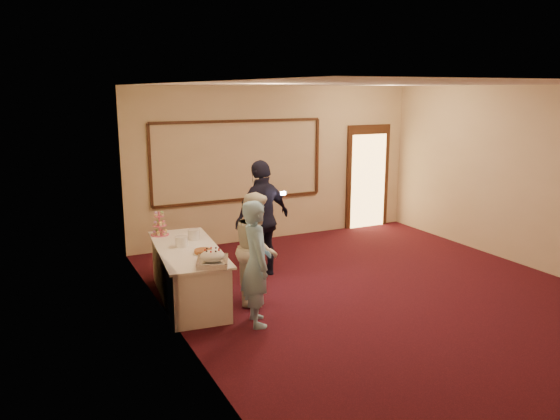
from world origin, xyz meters
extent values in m
plane|color=black|center=(0.00, 0.00, 0.00)|extent=(7.00, 7.00, 0.00)
cube|color=beige|center=(0.00, 3.50, 1.50)|extent=(6.00, 0.04, 3.00)
cube|color=beige|center=(-3.00, 0.00, 1.50)|extent=(0.04, 7.00, 3.00)
cube|color=beige|center=(3.00, 0.00, 1.50)|extent=(0.04, 7.00, 3.00)
cube|color=white|center=(0.00, 0.00, 3.00)|extent=(6.00, 7.00, 0.04)
cube|color=#362110|center=(-0.80, 3.47, 0.85)|extent=(3.40, 0.04, 0.05)
cube|color=#362110|center=(-0.80, 3.47, 2.35)|extent=(3.40, 0.04, 0.05)
cube|color=#362110|center=(-2.50, 3.47, 1.60)|extent=(0.05, 0.04, 1.50)
cube|color=#362110|center=(0.90, 3.47, 1.60)|extent=(0.05, 0.04, 1.50)
cube|color=#362110|center=(2.15, 3.46, 1.10)|extent=(1.05, 0.06, 2.20)
cube|color=#FFBF66|center=(2.15, 3.43, 1.00)|extent=(0.85, 0.02, 2.00)
cube|color=white|center=(-2.58, 0.99, 0.37)|extent=(0.95, 2.10, 0.74)
cube|color=white|center=(-2.58, 0.99, 0.76)|extent=(1.05, 2.22, 0.03)
cube|color=silver|center=(-2.51, 0.13, 0.79)|extent=(0.52, 0.58, 0.04)
ellipsoid|color=white|center=(-2.51, 0.13, 0.88)|extent=(0.31, 0.31, 0.14)
cube|color=silver|center=(-2.41, 0.27, 0.81)|extent=(0.05, 0.33, 0.01)
cylinder|color=#E65E89|center=(-2.76, 1.83, 0.95)|extent=(0.02, 0.02, 0.36)
cylinder|color=#E65E89|center=(-2.76, 1.83, 0.78)|extent=(0.27, 0.27, 0.01)
cylinder|color=#E65E89|center=(-2.76, 1.83, 0.92)|extent=(0.21, 0.21, 0.01)
cylinder|color=#E65E89|center=(-2.76, 1.83, 1.07)|extent=(0.14, 0.14, 0.01)
cylinder|color=white|center=(-2.64, 1.07, 0.84)|extent=(0.17, 0.17, 0.14)
cylinder|color=white|center=(-2.64, 1.07, 0.92)|extent=(0.18, 0.18, 0.01)
cylinder|color=white|center=(-2.37, 1.37, 0.84)|extent=(0.17, 0.17, 0.14)
cylinder|color=white|center=(-2.37, 1.37, 0.92)|extent=(0.18, 0.18, 0.01)
cylinder|color=white|center=(-2.48, 0.62, 0.78)|extent=(0.28, 0.28, 0.01)
cylinder|color=brown|center=(-2.48, 0.62, 0.80)|extent=(0.24, 0.24, 0.04)
imported|color=#8AC3E8|center=(-2.04, -0.16, 0.80)|extent=(0.49, 0.65, 1.60)
imported|color=silver|center=(-1.73, 0.55, 0.78)|extent=(0.86, 0.94, 1.56)
imported|color=black|center=(-1.21, 1.49, 0.93)|extent=(1.18, 0.80, 1.87)
cube|color=white|center=(-0.96, 1.26, 1.36)|extent=(0.08, 0.06, 0.05)
camera|label=1|loc=(-4.62, -6.14, 2.93)|focal=35.00mm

